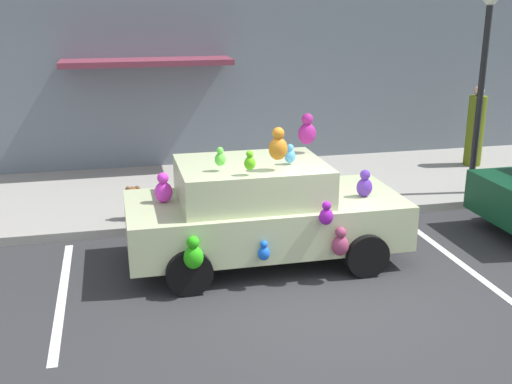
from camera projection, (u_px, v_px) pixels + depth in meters
name	position (u px, v px, depth m)	size (l,w,h in m)	color
ground_plane	(333.00, 301.00, 8.31)	(60.00, 60.00, 0.00)	#2D2D30
sidewalk	(251.00, 188.00, 12.93)	(24.00, 4.00, 0.15)	gray
storefront_building	(229.00, 28.00, 13.99)	(24.00, 1.25, 6.40)	slate
parking_stripe_front	(451.00, 256.00, 9.73)	(0.12, 3.60, 0.01)	silver
parking_stripe_rear	(62.00, 294.00, 8.47)	(0.12, 3.60, 0.01)	silver
plush_covered_car	(262.00, 210.00, 9.38)	(4.13, 2.16, 2.16)	#BDCA97
teddy_bear_on_sidewalk	(134.00, 204.00, 10.84)	(0.32, 0.26, 0.60)	brown
street_lamp_post	(483.00, 73.00, 11.70)	(0.28, 0.28, 3.85)	black
pedestrian_near_shopfront	(475.00, 129.00, 14.21)	(0.39, 0.39, 1.83)	#536314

